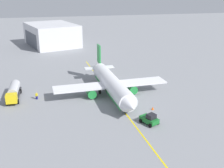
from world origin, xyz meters
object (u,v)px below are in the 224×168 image
Objects in this scene: airplane at (111,84)px; fuel_tanker at (14,91)px; refueling_worker at (37,96)px; pushback_tug at (150,119)px; safety_cone_nose at (153,108)px.

airplane reaches higher than fuel_tanker.
airplane is at bearing 84.74° from refueling_worker.
pushback_tug is at bearing 49.71° from refueling_worker.
refueling_worker is at bearing 69.30° from fuel_tanker.
pushback_tug is 6.39× the size of safety_cone_nose.
fuel_tanker is at bearing -110.70° from refueling_worker.
fuel_tanker is at bearing -98.92° from airplane.
refueling_worker is 27.34m from safety_cone_nose.
airplane reaches higher than safety_cone_nose.
airplane is 7.78× the size of pushback_tug.
airplane is 12.69m from safety_cone_nose.
pushback_tug reaches higher than refueling_worker.
airplane is 16.95m from pushback_tug.
airplane is at bearing -148.08° from safety_cone_nose.
fuel_tanker reaches higher than refueling_worker.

